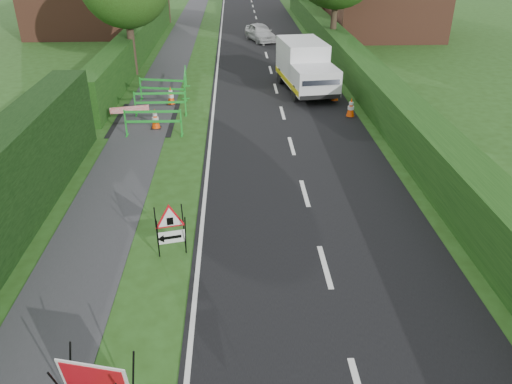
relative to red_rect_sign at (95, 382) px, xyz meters
name	(u,v)px	position (x,y,z in m)	size (l,w,h in m)	color
ground	(212,300)	(1.70, 2.49, -0.55)	(120.00, 120.00, 0.00)	#234513
road_surface	(257,20)	(4.20, 37.49, -0.54)	(6.00, 90.00, 0.02)	black
footpath	(190,20)	(-1.30, 37.49, -0.54)	(2.00, 90.00, 0.02)	#2D2D30
hedge_west_far	(140,57)	(-3.30, 24.49, -0.55)	(1.00, 24.00, 1.80)	#14380F
hedge_east	(355,82)	(8.20, 18.49, -0.55)	(1.20, 50.00, 1.50)	#14380F
red_rect_sign	(95,382)	(0.00, 0.00, 0.00)	(1.23, 0.91, 0.95)	black
triangle_sign	(169,227)	(0.71, 4.08, 0.25)	(0.93, 0.93, 1.14)	black
works_van	(305,66)	(5.51, 17.21, 0.60)	(2.44, 4.92, 2.16)	silver
traffic_cone_0	(351,107)	(6.88, 13.43, -0.15)	(0.38, 0.38, 0.79)	black
traffic_cone_1	(335,92)	(6.63, 15.55, -0.15)	(0.38, 0.38, 0.79)	black
traffic_cone_2	(323,75)	(6.58, 18.44, -0.15)	(0.38, 0.38, 0.79)	black
traffic_cone_3	(155,119)	(-0.75, 12.46, -0.15)	(0.38, 0.38, 0.79)	black
traffic_cone_4	(171,96)	(-0.48, 15.36, -0.15)	(0.38, 0.38, 0.79)	black
ped_barrier_0	(153,119)	(-0.70, 11.71, 0.08)	(2.06, 0.37, 1.00)	#1B9728
ped_barrier_1	(160,100)	(-0.74, 13.93, 0.08)	(2.06, 0.37, 1.00)	#1B9728
ped_barrier_2	(162,87)	(-0.87, 15.89, 0.08)	(2.09, 0.74, 1.00)	#1B9728
ped_barrier_3	(185,79)	(0.01, 17.10, 0.08)	(0.47, 2.08, 1.00)	#1B9728
redwhite_plank	(131,120)	(-1.87, 13.41, -0.55)	(1.50, 0.04, 0.25)	red
hatchback_car	(260,32)	(4.05, 28.81, 0.01)	(1.32, 3.28, 1.12)	silver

